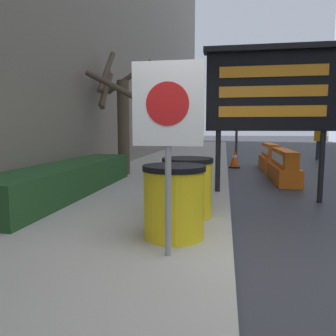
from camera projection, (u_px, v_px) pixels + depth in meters
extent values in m
plane|color=#2D2D33|center=(234.00, 275.00, 3.13)|extent=(120.00, 120.00, 0.00)
cube|color=gray|center=(57.00, 255.00, 3.43)|extent=(3.63, 56.00, 0.15)
cube|color=#1E421E|center=(68.00, 179.00, 6.22)|extent=(0.90, 4.74, 0.57)
cylinder|color=#4C3D2D|center=(123.00, 128.00, 8.84)|extent=(0.32, 0.32, 2.51)
cylinder|color=#4C3D2D|center=(115.00, 87.00, 8.02)|extent=(1.49, 0.21, 0.86)
cylinder|color=#4C3D2D|center=(106.00, 89.00, 8.76)|extent=(0.20, 1.02, 1.01)
cylinder|color=#4C3D2D|center=(105.00, 88.00, 8.70)|extent=(0.31, 1.03, 1.18)
cylinder|color=#4C3D2D|center=(106.00, 72.00, 8.77)|extent=(0.21, 1.03, 1.22)
cylinder|color=#4C3D2D|center=(129.00, 77.00, 9.30)|extent=(1.37, 0.16, 0.95)
cylinder|color=yellow|center=(174.00, 204.00, 3.73)|extent=(0.69, 0.69, 0.77)
cylinder|color=black|center=(174.00, 168.00, 3.68)|extent=(0.72, 0.72, 0.06)
cylinder|color=yellow|center=(187.00, 189.00, 4.63)|extent=(0.69, 0.69, 0.77)
cylinder|color=black|center=(188.00, 160.00, 4.58)|extent=(0.72, 0.72, 0.06)
cylinder|color=gray|center=(168.00, 182.00, 3.14)|extent=(0.06, 0.06, 1.47)
cube|color=white|center=(168.00, 104.00, 3.03)|extent=(0.67, 0.04, 0.78)
cylinder|color=red|center=(167.00, 104.00, 3.01)|extent=(0.40, 0.01, 0.40)
cylinder|color=black|center=(218.00, 165.00, 6.43)|extent=(0.10, 0.10, 1.35)
cylinder|color=black|center=(321.00, 167.00, 6.11)|extent=(0.10, 0.10, 1.35)
cube|color=black|center=(271.00, 92.00, 6.10)|extent=(2.39, 0.24, 1.44)
cube|color=black|center=(273.00, 48.00, 5.94)|extent=(2.51, 0.34, 0.10)
cube|color=orange|center=(273.00, 71.00, 5.93)|extent=(1.91, 0.02, 0.20)
cube|color=orange|center=(272.00, 91.00, 5.97)|extent=(1.91, 0.02, 0.20)
cube|color=orange|center=(271.00, 111.00, 6.02)|extent=(1.91, 0.02, 0.20)
cube|color=orange|center=(283.00, 174.00, 8.57)|extent=(0.55, 2.19, 0.42)
cube|color=orange|center=(284.00, 158.00, 8.52)|extent=(0.33, 2.19, 0.42)
cube|color=white|center=(277.00, 158.00, 8.55)|extent=(0.02, 1.75, 0.21)
cube|color=orange|center=(270.00, 163.00, 11.16)|extent=(0.55, 2.08, 0.44)
cube|color=orange|center=(270.00, 150.00, 11.10)|extent=(0.33, 2.08, 0.44)
cube|color=white|center=(265.00, 150.00, 11.13)|extent=(0.02, 1.66, 0.22)
cube|color=black|center=(292.00, 166.00, 12.08)|extent=(0.33, 0.33, 0.04)
cone|color=#EA560F|center=(292.00, 158.00, 12.04)|extent=(0.27, 0.27, 0.55)
cylinder|color=white|center=(292.00, 157.00, 12.04)|extent=(0.15, 0.15, 0.08)
cube|color=black|center=(234.00, 167.00, 11.66)|extent=(0.39, 0.39, 0.04)
cone|color=#EA560F|center=(234.00, 157.00, 11.62)|extent=(0.31, 0.31, 0.66)
cylinder|color=white|center=(234.00, 156.00, 11.61)|extent=(0.18, 0.18, 0.09)
cylinder|color=#2D2D30|center=(237.00, 120.00, 15.72)|extent=(0.12, 0.12, 3.57)
cube|color=black|center=(238.00, 91.00, 15.40)|extent=(0.28, 0.28, 0.84)
sphere|color=#360605|center=(238.00, 84.00, 15.22)|extent=(0.15, 0.15, 0.15)
sphere|color=gold|center=(238.00, 91.00, 15.25)|extent=(0.15, 0.15, 0.15)
sphere|color=black|center=(238.00, 97.00, 15.29)|extent=(0.15, 0.15, 0.15)
cylinder|color=#23283D|center=(318.00, 150.00, 14.59)|extent=(0.14, 0.14, 0.82)
cylinder|color=#23283D|center=(321.00, 150.00, 14.56)|extent=(0.14, 0.14, 0.82)
cube|color=orange|center=(320.00, 134.00, 14.48)|extent=(0.47, 0.52, 0.65)
sphere|color=tan|center=(321.00, 124.00, 14.43)|extent=(0.23, 0.23, 0.23)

